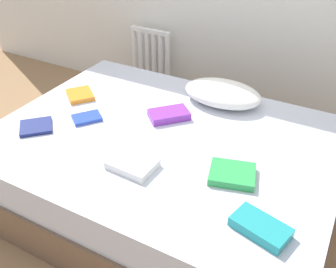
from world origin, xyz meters
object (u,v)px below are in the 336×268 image
Objects in this scene: radiator at (151,57)px; textbook_green at (232,174)px; textbook_navy at (36,127)px; bed at (164,169)px; textbook_blue at (87,118)px; textbook_purple at (169,115)px; textbook_white at (132,164)px; textbook_teal at (261,227)px; textbook_orange at (80,95)px; pillow at (223,93)px.

textbook_green is (1.29, -1.36, 0.13)m from radiator.
textbook_navy is at bearing -86.26° from radiator.
radiator reaches higher than textbook_navy.
radiator is 2.86× the size of textbook_navy.
textbook_blue is (-0.51, -0.07, 0.26)m from bed.
textbook_green is at bearing -79.04° from textbook_purple.
textbook_white is 1.29× the size of textbook_navy.
textbook_navy is (0.10, -1.50, 0.12)m from radiator.
textbook_green is at bearing 144.14° from textbook_teal.
bed is 8.23× the size of textbook_teal.
textbook_purple reaches higher than textbook_white.
textbook_purple is at bearing 42.72° from textbook_orange.
pillow is at bearing -34.92° from radiator.
bed is at bearing 28.02° from textbook_orange.
textbook_white is at bearing -129.36° from textbook_purple.
radiator is 2.24m from textbook_teal.
textbook_orange is 0.79× the size of textbook_purple.
pillow is 0.89m from textbook_blue.
pillow reaches higher than textbook_orange.
textbook_orange is 1.05× the size of textbook_navy.
textbook_white is at bearing -62.24° from radiator.
textbook_purple is 0.81m from textbook_navy.
textbook_teal reaches higher than textbook_navy.
pillow is 2.20× the size of textbook_white.
textbook_navy is at bearing 175.47° from textbook_blue.
textbook_orange is at bearing 48.65° from textbook_navy.
radiator is 1.32m from textbook_blue.
textbook_white is (-0.48, -0.17, 0.00)m from textbook_green.
textbook_orange is (-1.44, 0.57, -0.01)m from textbook_teal.
textbook_teal and textbook_purple have the same top height.
textbook_white is at bearing -79.60° from textbook_blue.
textbook_navy is (-1.19, -0.14, -0.01)m from textbook_green.
radiator is 2.16× the size of textbook_purple.
textbook_green reaches higher than bed.
radiator is 2.33× the size of textbook_green.
textbook_navy is at bearing -135.81° from pillow.
textbook_orange is 0.67m from textbook_purple.
pillow is 2.14× the size of textbook_teal.
radiator is at bearing 49.22° from textbook_navy.
textbook_white is at bearing -173.94° from textbook_teal.
textbook_blue is at bearing 177.77° from textbook_teal.
pillow is (0.15, 0.53, 0.32)m from bed.
pillow is at bearing 74.53° from bed.
textbook_teal is at bearing -59.92° from pillow.
textbook_white reaches higher than textbook_navy.
textbook_purple is 1.32× the size of textbook_navy.
textbook_white reaches higher than bed.
textbook_blue is at bearing 163.89° from textbook_purple.
bed is 0.81m from textbook_navy.
radiator is at bearing 79.44° from textbook_purple.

